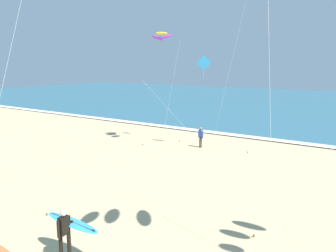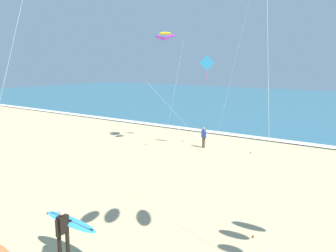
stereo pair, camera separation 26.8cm
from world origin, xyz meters
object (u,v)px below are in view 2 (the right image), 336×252
(kite_arc_golden_near, at_px, (165,36))
(surfer_trailing, at_px, (67,226))
(bystander_blue_top, at_px, (204,137))
(kite_diamond_cobalt_close, at_px, (205,66))

(kite_arc_golden_near, bearing_deg, surfer_trailing, -65.34)
(kite_arc_golden_near, relative_size, bystander_blue_top, 5.48)
(kite_arc_golden_near, height_order, kite_diamond_cobalt_close, kite_arc_golden_near)
(surfer_trailing, relative_size, kite_diamond_cobalt_close, 0.32)
(kite_arc_golden_near, xyz_separation_m, bystander_blue_top, (3.20, 0.59, -7.59))
(surfer_trailing, relative_size, kite_arc_golden_near, 0.26)
(kite_diamond_cobalt_close, relative_size, bystander_blue_top, 4.37)
(surfer_trailing, bearing_deg, kite_arc_golden_near, 114.66)
(kite_arc_golden_near, relative_size, kite_diamond_cobalt_close, 1.25)
(surfer_trailing, relative_size, bystander_blue_top, 1.42)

